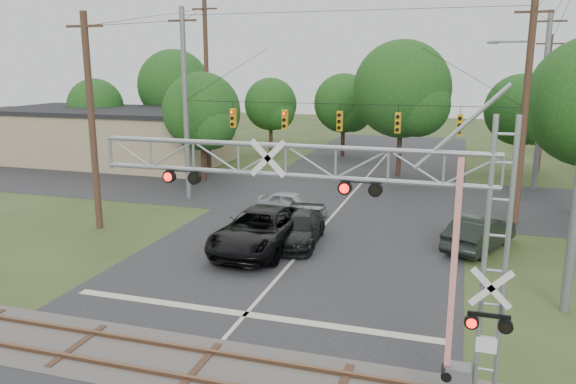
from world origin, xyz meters
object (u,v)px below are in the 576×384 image
(streetlight, at_px, (522,110))
(pickup_black, at_px, (260,230))
(crossing_gantry, at_px, (360,232))
(traffic_signal_span, at_px, (357,112))
(car_dark, at_px, (298,229))
(sedan_silver, at_px, (292,204))
(commercial_building, at_px, (111,135))

(streetlight, bearing_deg, pickup_black, -129.15)
(crossing_gantry, distance_m, traffic_signal_span, 18.73)
(crossing_gantry, xyz_separation_m, traffic_signal_span, (-3.50, 18.36, 1.22))
(car_dark, xyz_separation_m, sedan_silver, (-1.72, 4.66, -0.04))
(pickup_black, xyz_separation_m, sedan_silver, (-0.32, 6.00, -0.24))
(car_dark, relative_size, sedan_silver, 1.24)
(car_dark, height_order, streetlight, streetlight)
(traffic_signal_span, xyz_separation_m, sedan_silver, (-3.12, -1.94, -4.98))
(traffic_signal_span, xyz_separation_m, pickup_black, (-2.80, -7.94, -4.73))
(pickup_black, bearing_deg, crossing_gantry, -56.85)
(commercial_building, bearing_deg, sedan_silver, -31.04)
(traffic_signal_span, bearing_deg, commercial_building, 156.03)
(crossing_gantry, bearing_deg, pickup_black, 121.14)
(commercial_building, bearing_deg, traffic_signal_span, -23.52)
(pickup_black, height_order, commercial_building, commercial_building)
(crossing_gantry, height_order, traffic_signal_span, traffic_signal_span)
(sedan_silver, bearing_deg, pickup_black, -168.45)
(crossing_gantry, distance_m, sedan_silver, 18.10)
(traffic_signal_span, bearing_deg, car_dark, -101.91)
(traffic_signal_span, bearing_deg, pickup_black, -109.40)
(crossing_gantry, xyz_separation_m, sedan_silver, (-6.61, 16.42, -3.76))
(crossing_gantry, xyz_separation_m, pickup_black, (-6.30, 10.42, -3.51))
(traffic_signal_span, xyz_separation_m, commercial_building, (-22.93, 10.20, -3.38))
(sedan_silver, relative_size, commercial_building, 0.20)
(car_dark, bearing_deg, pickup_black, -140.83)
(crossing_gantry, xyz_separation_m, streetlight, (5.51, 24.91, 1.02))
(crossing_gantry, bearing_deg, car_dark, 112.59)
(car_dark, distance_m, sedan_silver, 4.97)
(sedan_silver, bearing_deg, streetlight, -46.47)
(traffic_signal_span, xyz_separation_m, streetlight, (9.00, 6.55, -0.20))
(traffic_signal_span, distance_m, streetlight, 11.14)
(sedan_silver, bearing_deg, crossing_gantry, -149.55)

